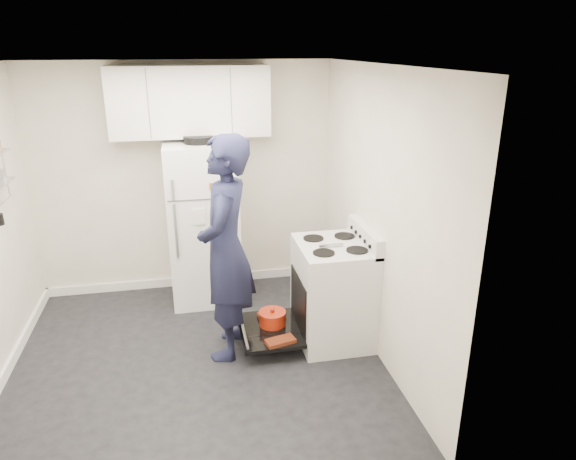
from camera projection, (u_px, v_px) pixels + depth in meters
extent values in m
cube|color=black|center=(198.00, 361.00, 4.55)|extent=(3.20, 3.20, 0.01)
cube|color=white|center=(177.00, 65.00, 3.69)|extent=(3.20, 3.20, 0.01)
cube|color=beige|center=(185.00, 180.00, 5.59)|extent=(3.20, 0.01, 2.50)
cube|color=beige|center=(195.00, 331.00, 2.65)|extent=(3.20, 0.01, 2.50)
cube|color=beige|center=(377.00, 216.00, 4.42)|extent=(0.01, 3.20, 2.50)
cube|color=white|center=(3.00, 378.00, 4.23)|extent=(0.03, 3.20, 0.10)
cube|color=white|center=(192.00, 280.00, 5.99)|extent=(3.20, 0.03, 0.10)
cube|color=silver|center=(333.00, 294.00, 4.77)|extent=(0.65, 0.76, 0.92)
cube|color=black|center=(326.00, 300.00, 4.77)|extent=(0.53, 0.60, 0.52)
cube|color=orange|center=(353.00, 297.00, 4.83)|extent=(0.02, 0.56, 0.46)
cylinder|color=black|center=(330.00, 317.00, 4.85)|extent=(0.34, 0.34, 0.02)
cube|color=silver|center=(365.00, 236.00, 4.63)|extent=(0.08, 0.76, 0.18)
cube|color=silver|center=(335.00, 246.00, 4.61)|extent=(0.65, 0.76, 0.03)
cube|color=#B2B2B7|center=(331.00, 245.00, 4.54)|extent=(0.22, 0.03, 0.01)
cube|color=black|center=(270.00, 330.00, 4.76)|extent=(0.55, 0.70, 0.03)
cylinder|color=#B2B2B7|center=(243.00, 329.00, 4.70)|extent=(0.02, 0.66, 0.02)
cylinder|color=red|center=(272.00, 319.00, 4.80)|extent=(0.25, 0.25, 0.11)
cylinder|color=red|center=(272.00, 313.00, 4.78)|extent=(0.26, 0.26, 0.02)
sphere|color=red|center=(272.00, 310.00, 4.77)|extent=(0.04, 0.04, 0.04)
cube|color=#A13511|center=(280.00, 341.00, 4.52)|extent=(0.28, 0.19, 0.04)
cube|color=#A13511|center=(271.00, 315.00, 4.95)|extent=(0.27, 0.15, 0.04)
cube|color=white|center=(203.00, 223.00, 5.44)|extent=(0.72, 0.70, 1.71)
cube|color=#4C4C4C|center=(203.00, 199.00, 4.98)|extent=(0.68, 0.01, 0.01)
cube|color=#B2B2B7|center=(173.00, 190.00, 4.88)|extent=(0.03, 0.03, 0.20)
cube|color=#B2B2B7|center=(176.00, 231.00, 5.02)|extent=(0.03, 0.03, 0.55)
cylinder|color=black|center=(199.00, 140.00, 5.13)|extent=(0.30, 0.30, 0.07)
cube|color=white|center=(199.00, 217.00, 5.03)|extent=(0.12, 0.01, 0.16)
cube|color=green|center=(223.00, 230.00, 5.12)|extent=(0.09, 0.01, 0.12)
cube|color=#B96515|center=(213.00, 186.00, 4.96)|extent=(0.07, 0.01, 0.07)
cube|color=silver|center=(190.00, 102.00, 5.17)|extent=(1.60, 0.33, 0.70)
imported|color=#181B37|center=(226.00, 249.00, 4.39)|extent=(0.66, 0.83, 1.98)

